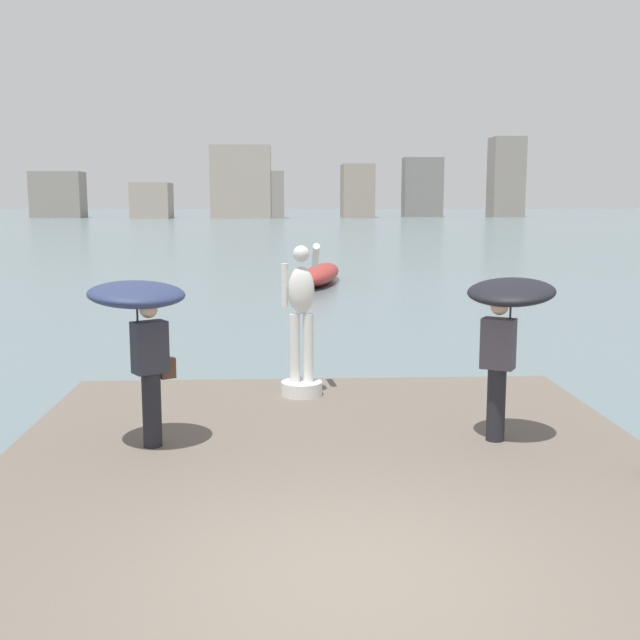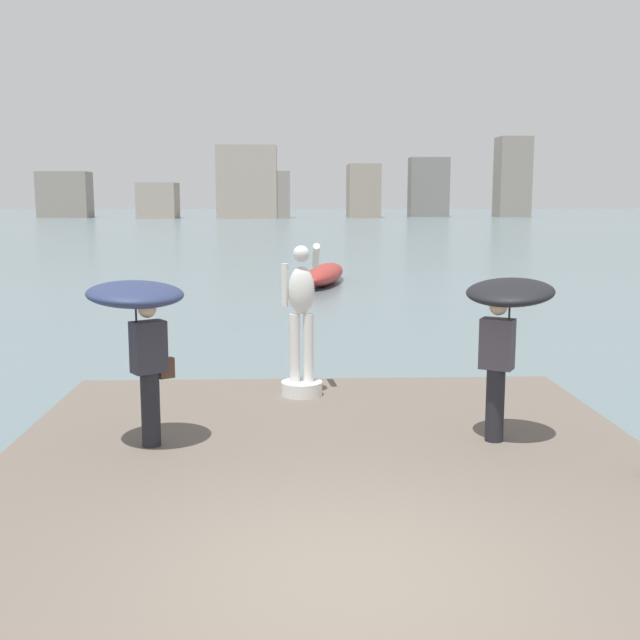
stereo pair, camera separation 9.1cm
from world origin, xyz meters
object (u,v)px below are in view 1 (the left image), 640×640
(statue_white_figure, at_px, (301,333))
(boat_near, at_px, (321,274))
(onlooker_left, at_px, (141,315))
(onlooker_right, at_px, (507,314))

(statue_white_figure, bearing_deg, boat_near, 86.29)
(onlooker_left, height_order, boat_near, onlooker_left)
(onlooker_right, height_order, boat_near, onlooker_right)
(onlooker_right, bearing_deg, statue_white_figure, 135.49)
(onlooker_left, height_order, onlooker_right, onlooker_right)
(statue_white_figure, relative_size, onlooker_right, 1.12)
(onlooker_right, relative_size, boat_near, 0.35)
(statue_white_figure, xyz_separation_m, onlooker_left, (-1.89, -2.35, 0.64))
(onlooker_left, xyz_separation_m, onlooker_right, (4.24, 0.04, -0.03))
(onlooker_right, distance_m, boat_near, 21.19)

